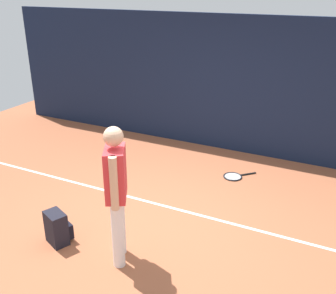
# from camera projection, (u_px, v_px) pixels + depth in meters

# --- Properties ---
(ground_plane) EXTENTS (12.00, 12.00, 0.00)m
(ground_plane) POSITION_uv_depth(u_px,v_px,m) (155.00, 223.00, 5.49)
(ground_plane) COLOR #9E5638
(back_fence) EXTENTS (10.00, 0.10, 2.59)m
(back_fence) POSITION_uv_depth(u_px,v_px,m) (229.00, 85.00, 7.47)
(back_fence) COLOR #141E38
(back_fence) RESTS_ON ground
(court_line) EXTENTS (9.00, 0.05, 0.00)m
(court_line) POSITION_uv_depth(u_px,v_px,m) (170.00, 207.00, 5.87)
(court_line) COLOR white
(court_line) RESTS_ON ground
(tennis_player) EXTENTS (0.39, 0.48, 1.70)m
(tennis_player) POSITION_uv_depth(u_px,v_px,m) (116.00, 188.00, 4.42)
(tennis_player) COLOR white
(tennis_player) RESTS_ON ground
(tennis_racket) EXTENTS (0.56, 0.56, 0.03)m
(tennis_racket) POSITION_uv_depth(u_px,v_px,m) (234.00, 176.00, 6.78)
(tennis_racket) COLOR black
(tennis_racket) RESTS_ON ground
(backpack) EXTENTS (0.35, 0.36, 0.44)m
(backpack) POSITION_uv_depth(u_px,v_px,m) (58.00, 228.00, 5.01)
(backpack) COLOR black
(backpack) RESTS_ON ground
(tennis_ball_near_player) EXTENTS (0.07, 0.07, 0.07)m
(tennis_ball_near_player) POSITION_uv_depth(u_px,v_px,m) (55.00, 223.00, 5.43)
(tennis_ball_near_player) COLOR #CCE033
(tennis_ball_near_player) RESTS_ON ground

